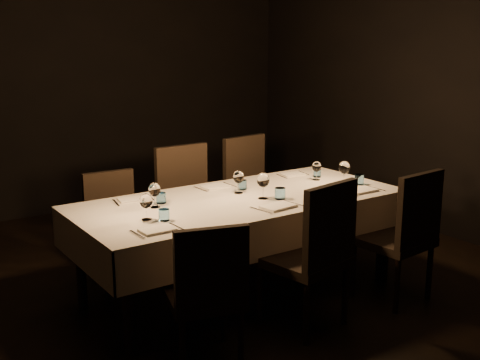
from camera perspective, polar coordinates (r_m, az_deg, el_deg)
room at (r=4.42m, az=0.00°, el=7.57°), size 5.01×6.01×3.01m
dining_table at (r=4.57m, az=0.00°, el=-2.60°), size 2.52×1.12×0.76m
chair_near_left at (r=3.60m, az=-3.12°, el=-10.21°), size 0.54×0.54×0.91m
place_setting_near_left at (r=3.95m, az=-8.19°, el=-3.10°), size 0.32×0.40×0.18m
chair_near_center at (r=4.06m, az=7.01°, el=-6.60°), size 0.58×0.58×1.04m
place_setting_near_center at (r=4.44m, az=3.01°, el=-1.06°), size 0.37×0.42×0.20m
chair_near_right at (r=4.61m, az=15.24°, el=-4.69°), size 0.53×0.53×1.01m
place_setting_near_right at (r=4.97m, az=10.66°, el=0.26°), size 0.35×0.41×0.19m
chair_far_left at (r=5.01m, az=-11.84°, el=-3.78°), size 0.44×0.44×0.89m
place_setting_far_left at (r=4.41m, az=-8.57°, el=-1.41°), size 0.34×0.40×0.18m
chair_far_center at (r=5.20m, az=-4.79°, el=-2.06°), size 0.51×0.51×1.04m
place_setting_far_center at (r=4.75m, az=-0.74°, el=-0.19°), size 0.32×0.40×0.18m
chair_far_right at (r=5.70m, az=1.27°, el=-0.67°), size 0.56×0.56×1.04m
place_setting_far_right at (r=5.23m, az=6.60°, el=0.89°), size 0.30×0.39×0.16m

